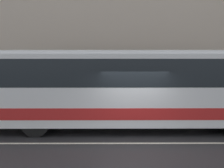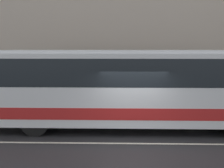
% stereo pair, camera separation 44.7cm
% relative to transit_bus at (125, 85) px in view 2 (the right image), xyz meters
% --- Properties ---
extents(ground_plane, '(60.00, 60.00, 0.00)m').
position_rel_transit_bus_xyz_m(ground_plane, '(0.31, -1.95, -1.84)').
color(ground_plane, '#262628').
extents(sidewalk, '(60.00, 2.57, 0.16)m').
position_rel_transit_bus_xyz_m(sidewalk, '(0.31, 3.34, -1.76)').
color(sidewalk, gray).
rests_on(sidewalk, ground_plane).
extents(building_facade, '(60.00, 0.35, 11.76)m').
position_rel_transit_bus_xyz_m(building_facade, '(0.31, 4.76, 3.84)').
color(building_facade, '#B7A899').
rests_on(building_facade, ground_plane).
extents(lane_stripe, '(54.00, 0.14, 0.01)m').
position_rel_transit_bus_xyz_m(lane_stripe, '(0.31, -1.95, -1.84)').
color(lane_stripe, beige).
rests_on(lane_stripe, ground_plane).
extents(transit_bus, '(11.69, 2.52, 3.27)m').
position_rel_transit_bus_xyz_m(transit_bus, '(0.00, 0.00, 0.00)').
color(transit_bus, silver).
rests_on(transit_bus, ground_plane).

